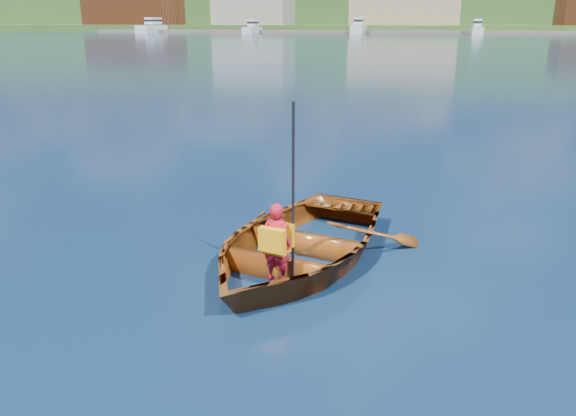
% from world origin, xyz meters
% --- Properties ---
extents(ground, '(600.00, 600.00, 0.00)m').
position_xyz_m(ground, '(0.00, 0.00, 0.00)').
color(ground, '#11213C').
rests_on(ground, ground).
extents(rowboat, '(3.71, 4.58, 0.84)m').
position_xyz_m(rowboat, '(1.24, -0.49, 0.27)').
color(rowboat, brown).
rests_on(rowboat, ground).
extents(child_paddler, '(0.42, 0.40, 2.25)m').
position_xyz_m(child_paddler, '(1.20, -1.40, 0.64)').
color(child_paddler, '#B71327').
rests_on(child_paddler, ground).
extents(shoreline, '(400.00, 140.00, 22.00)m').
position_xyz_m(shoreline, '(0.00, 236.61, 10.32)').
color(shoreline, '#2E4C20').
rests_on(shoreline, ground).
extents(dock, '(160.03, 10.20, 0.80)m').
position_xyz_m(dock, '(-10.12, 148.00, 0.40)').
color(dock, '#63574A').
rests_on(dock, ground).
extents(waterfront_buildings, '(202.00, 16.00, 14.00)m').
position_xyz_m(waterfront_buildings, '(-7.74, 165.00, 7.74)').
color(waterfront_buildings, brown).
rests_on(waterfront_buildings, ground).
extents(marina_yachts, '(145.11, 12.81, 4.29)m').
position_xyz_m(marina_yachts, '(-10.53, 143.30, 1.36)').
color(marina_yachts, silver).
rests_on(marina_yachts, ground).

